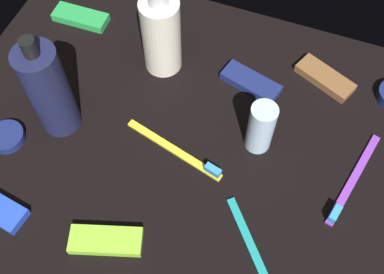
% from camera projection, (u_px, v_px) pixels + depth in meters
% --- Properties ---
extents(ground_plane, '(0.84, 0.64, 0.01)m').
position_uv_depth(ground_plane, '(192.00, 148.00, 0.76)').
color(ground_plane, black).
extents(lotion_bottle, '(0.06, 0.06, 0.20)m').
position_uv_depth(lotion_bottle, '(49.00, 90.00, 0.70)').
color(lotion_bottle, '#1B1E3F').
rests_on(lotion_bottle, ground_plane).
extents(bodywash_bottle, '(0.07, 0.07, 0.17)m').
position_uv_depth(bodywash_bottle, '(161.00, 35.00, 0.77)').
color(bodywash_bottle, silver).
rests_on(bodywash_bottle, ground_plane).
extents(deodorant_stick, '(0.04, 0.04, 0.10)m').
position_uv_depth(deodorant_stick, '(261.00, 127.00, 0.71)').
color(deodorant_stick, silver).
rests_on(deodorant_stick, ground_plane).
extents(toothbrush_purple, '(0.05, 0.18, 0.02)m').
position_uv_depth(toothbrush_purple, '(351.00, 183.00, 0.71)').
color(toothbrush_purple, purple).
rests_on(toothbrush_purple, ground_plane).
extents(toothbrush_yellow, '(0.18, 0.06, 0.02)m').
position_uv_depth(toothbrush_yellow, '(179.00, 152.00, 0.74)').
color(toothbrush_yellow, yellow).
rests_on(toothbrush_yellow, ground_plane).
extents(toothbrush_teal, '(0.13, 0.14, 0.02)m').
position_uv_depth(toothbrush_teal, '(258.00, 261.00, 0.65)').
color(toothbrush_teal, teal).
rests_on(toothbrush_teal, ground_plane).
extents(snack_bar_navy, '(0.11, 0.07, 0.01)m').
position_uv_depth(snack_bar_navy, '(251.00, 83.00, 0.81)').
color(snack_bar_navy, navy).
rests_on(snack_bar_navy, ground_plane).
extents(snack_bar_lime, '(0.11, 0.07, 0.01)m').
position_uv_depth(snack_bar_lime, '(106.00, 241.00, 0.67)').
color(snack_bar_lime, '#8CD133').
rests_on(snack_bar_lime, ground_plane).
extents(snack_bar_green, '(0.11, 0.04, 0.01)m').
position_uv_depth(snack_bar_green, '(81.00, 17.00, 0.88)').
color(snack_bar_green, green).
rests_on(snack_bar_green, ground_plane).
extents(snack_bar_brown, '(0.11, 0.08, 0.01)m').
position_uv_depth(snack_bar_brown, '(325.00, 78.00, 0.81)').
color(snack_bar_brown, brown).
rests_on(snack_bar_brown, ground_plane).
extents(cream_tin_right, '(0.06, 0.06, 0.02)m').
position_uv_depth(cream_tin_right, '(7.00, 137.00, 0.75)').
color(cream_tin_right, navy).
rests_on(cream_tin_right, ground_plane).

